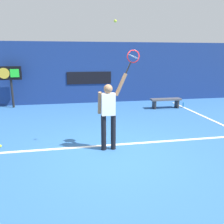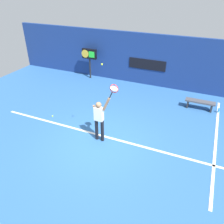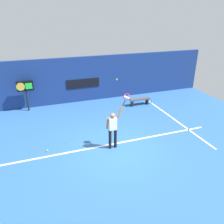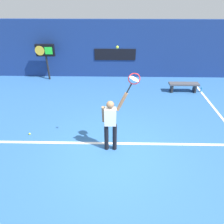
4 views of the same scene
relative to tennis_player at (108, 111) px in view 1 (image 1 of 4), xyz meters
name	(u,v)px [view 1 (image 1 of 4)]	position (x,y,z in m)	size (l,w,h in m)	color
ground_plane	(113,152)	(0.08, -0.20, -1.01)	(18.00, 18.00, 0.00)	#2D609E
back_wall	(89,73)	(0.08, 6.20, 0.49)	(18.00, 0.20, 2.99)	navy
sponsor_banner_center	(89,78)	(0.08, 6.08, 0.25)	(2.20, 0.03, 0.60)	black
court_baseline	(110,145)	(0.08, 0.25, -1.00)	(10.00, 0.10, 0.01)	white
court_sideline	(215,121)	(4.26, 1.80, -1.00)	(0.10, 7.00, 0.01)	white
tennis_player	(108,111)	(0.00, 0.00, 0.00)	(0.72, 0.31, 1.96)	black
tennis_racket	(133,58)	(0.59, 0.00, 1.31)	(0.41, 0.27, 0.62)	black
tennis_ball	(115,21)	(0.17, 0.00, 2.13)	(0.07, 0.07, 0.07)	#CCE033
scoreboard_clock	(10,75)	(-3.51, 5.66, 0.47)	(0.96, 0.20, 1.88)	black
court_bench	(166,101)	(3.37, 4.21, -0.67)	(1.40, 0.36, 0.45)	#4C4C51
water_bottle	(183,105)	(4.26, 4.21, -0.89)	(0.07, 0.07, 0.24)	#338CD8
spare_ball	(0,146)	(-2.80, 0.67, -0.98)	(0.07, 0.07, 0.07)	#CCE033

